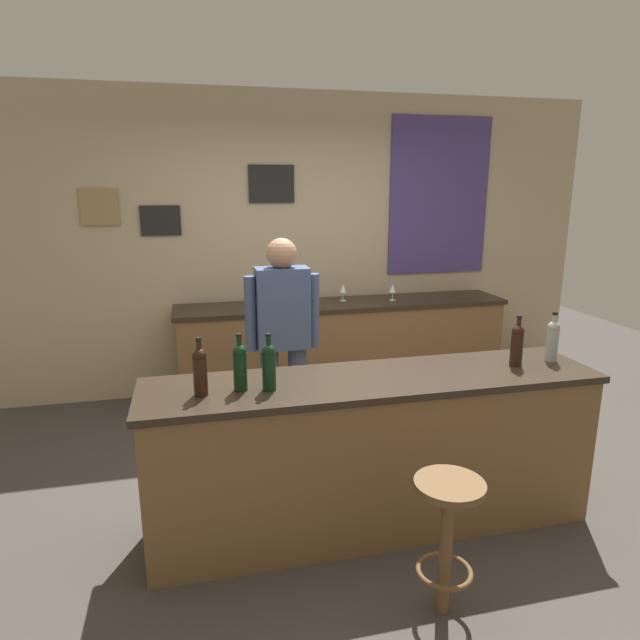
% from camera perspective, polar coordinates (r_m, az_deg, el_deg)
% --- Properties ---
extents(ground_plane, '(10.00, 10.00, 0.00)m').
position_cam_1_polar(ground_plane, '(3.82, 3.32, -17.02)').
color(ground_plane, '#423D38').
extents(back_wall, '(6.00, 0.09, 2.80)m').
position_cam_1_polar(back_wall, '(5.28, -2.46, 7.99)').
color(back_wall, tan).
rests_on(back_wall, ground_plane).
extents(bar_counter, '(2.58, 0.60, 0.92)m').
position_cam_1_polar(bar_counter, '(3.26, 5.50, -13.55)').
color(bar_counter, brown).
rests_on(bar_counter, ground_plane).
extents(side_counter, '(3.09, 0.56, 0.90)m').
position_cam_1_polar(side_counter, '(5.20, 2.39, -2.98)').
color(side_counter, brown).
rests_on(side_counter, ground_plane).
extents(bartender, '(0.52, 0.21, 1.62)m').
position_cam_1_polar(bartender, '(3.81, -3.89, -1.73)').
color(bartender, '#384766').
rests_on(bartender, ground_plane).
extents(bar_stool, '(0.32, 0.32, 0.68)m').
position_cam_1_polar(bar_stool, '(2.71, 13.12, -20.15)').
color(bar_stool, brown).
rests_on(bar_stool, ground_plane).
extents(wine_bottle_a, '(0.07, 0.07, 0.31)m').
position_cam_1_polar(wine_bottle_a, '(2.84, -12.41, -5.09)').
color(wine_bottle_a, black).
rests_on(wine_bottle_a, bar_counter).
extents(wine_bottle_b, '(0.07, 0.07, 0.31)m').
position_cam_1_polar(wine_bottle_b, '(2.86, -8.35, -4.70)').
color(wine_bottle_b, black).
rests_on(wine_bottle_b, bar_counter).
extents(wine_bottle_c, '(0.07, 0.07, 0.31)m').
position_cam_1_polar(wine_bottle_c, '(2.85, -5.35, -4.70)').
color(wine_bottle_c, black).
rests_on(wine_bottle_c, bar_counter).
extents(wine_bottle_d, '(0.07, 0.07, 0.31)m').
position_cam_1_polar(wine_bottle_d, '(3.42, 19.87, -2.32)').
color(wine_bottle_d, black).
rests_on(wine_bottle_d, bar_counter).
extents(wine_bottle_e, '(0.07, 0.07, 0.31)m').
position_cam_1_polar(wine_bottle_e, '(3.59, 23.09, -1.87)').
color(wine_bottle_e, '#999E99').
rests_on(wine_bottle_e, bar_counter).
extents(wine_glass_a, '(0.07, 0.07, 0.16)m').
position_cam_1_polar(wine_glass_a, '(5.13, 2.42, 3.23)').
color(wine_glass_a, silver).
rests_on(wine_glass_a, side_counter).
extents(wine_glass_b, '(0.07, 0.07, 0.16)m').
position_cam_1_polar(wine_glass_b, '(5.19, 7.58, 3.24)').
color(wine_glass_b, silver).
rests_on(wine_glass_b, side_counter).
extents(coffee_mug, '(0.12, 0.08, 0.09)m').
position_cam_1_polar(coffee_mug, '(4.91, -4.14, 1.97)').
color(coffee_mug, '#336699').
rests_on(coffee_mug, side_counter).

